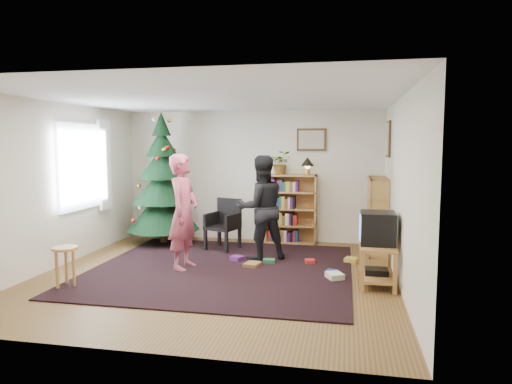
% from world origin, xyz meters
% --- Properties ---
extents(floor, '(5.00, 5.00, 0.00)m').
position_xyz_m(floor, '(0.00, 0.00, 0.00)').
color(floor, brown).
rests_on(floor, ground).
extents(ceiling, '(5.00, 5.00, 0.00)m').
position_xyz_m(ceiling, '(0.00, 0.00, 2.50)').
color(ceiling, white).
rests_on(ceiling, wall_back).
extents(wall_back, '(5.00, 0.02, 2.50)m').
position_xyz_m(wall_back, '(0.00, 2.50, 1.25)').
color(wall_back, silver).
rests_on(wall_back, floor).
extents(wall_front, '(5.00, 0.02, 2.50)m').
position_xyz_m(wall_front, '(0.00, -2.50, 1.25)').
color(wall_front, silver).
rests_on(wall_front, floor).
extents(wall_left, '(0.02, 5.00, 2.50)m').
position_xyz_m(wall_left, '(-2.50, 0.00, 1.25)').
color(wall_left, silver).
rests_on(wall_left, floor).
extents(wall_right, '(0.02, 5.00, 2.50)m').
position_xyz_m(wall_right, '(2.50, 0.00, 1.25)').
color(wall_right, silver).
rests_on(wall_right, floor).
extents(rug, '(3.80, 3.60, 0.02)m').
position_xyz_m(rug, '(0.00, 0.30, 0.01)').
color(rug, black).
rests_on(rug, floor).
extents(window_pane, '(0.04, 1.20, 1.40)m').
position_xyz_m(window_pane, '(-2.47, 0.60, 1.50)').
color(window_pane, silver).
rests_on(window_pane, wall_left).
extents(curtain, '(0.06, 0.35, 1.60)m').
position_xyz_m(curtain, '(-2.43, 1.30, 1.50)').
color(curtain, white).
rests_on(curtain, wall_left).
extents(picture_back, '(0.55, 0.03, 0.42)m').
position_xyz_m(picture_back, '(1.15, 2.48, 1.95)').
color(picture_back, '#4C3319').
rests_on(picture_back, wall_back).
extents(picture_right, '(0.03, 0.50, 0.60)m').
position_xyz_m(picture_right, '(2.48, 1.75, 1.95)').
color(picture_right, '#4C3319').
rests_on(picture_right, wall_right).
extents(christmas_tree, '(1.36, 1.36, 2.46)m').
position_xyz_m(christmas_tree, '(-1.57, 1.85, 1.02)').
color(christmas_tree, '#3F2816').
rests_on(christmas_tree, rug).
extents(bookshelf_back, '(0.95, 0.30, 1.30)m').
position_xyz_m(bookshelf_back, '(0.79, 2.34, 0.66)').
color(bookshelf_back, '#AB7F3D').
rests_on(bookshelf_back, floor).
extents(bookshelf_right, '(0.30, 0.95, 1.30)m').
position_xyz_m(bookshelf_right, '(2.34, 1.83, 0.66)').
color(bookshelf_right, '#AB7F3D').
rests_on(bookshelf_right, floor).
extents(tv_stand, '(0.46, 0.83, 0.55)m').
position_xyz_m(tv_stand, '(2.22, -0.01, 0.32)').
color(tv_stand, '#AB7F3D').
rests_on(tv_stand, floor).
extents(crt_tv, '(0.45, 0.49, 0.43)m').
position_xyz_m(crt_tv, '(2.22, -0.01, 0.76)').
color(crt_tv, black).
rests_on(crt_tv, tv_stand).
extents(armchair, '(0.62, 0.63, 0.90)m').
position_xyz_m(armchair, '(-0.32, 1.59, 0.48)').
color(armchair, black).
rests_on(armchair, rug).
extents(stool, '(0.32, 0.32, 0.54)m').
position_xyz_m(stool, '(-1.77, -0.94, 0.42)').
color(stool, '#AB7F3D').
rests_on(stool, floor).
extents(person_standing, '(0.46, 0.66, 1.73)m').
position_xyz_m(person_standing, '(-0.57, 0.23, 0.86)').
color(person_standing, '#B2475B').
rests_on(person_standing, rug).
extents(person_by_chair, '(1.03, 0.95, 1.69)m').
position_xyz_m(person_by_chair, '(0.46, 0.99, 0.85)').
color(person_by_chair, black).
rests_on(person_by_chair, rug).
extents(potted_plant, '(0.45, 0.41, 0.44)m').
position_xyz_m(potted_plant, '(0.59, 2.34, 1.52)').
color(potted_plant, gray).
rests_on(potted_plant, bookshelf_back).
extents(table_lamp, '(0.25, 0.25, 0.33)m').
position_xyz_m(table_lamp, '(1.09, 2.34, 1.52)').
color(table_lamp, '#A57F33').
rests_on(table_lamp, bookshelf_back).
extents(floor_clutter, '(1.99, 1.18, 0.08)m').
position_xyz_m(floor_clutter, '(1.09, 0.61, 0.04)').
color(floor_clutter, '#A51E19').
rests_on(floor_clutter, rug).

